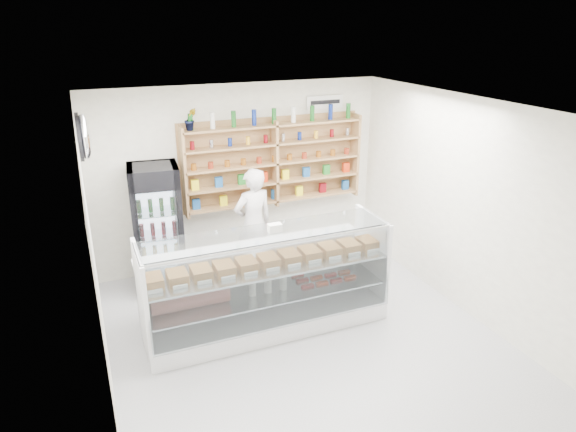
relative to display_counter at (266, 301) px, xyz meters
name	(u,v)px	position (x,y,z in m)	size (l,w,h in m)	color
room	(308,235)	(0.33, -0.49, 1.04)	(5.00, 5.00, 5.00)	#B7B8BD
display_counter	(266,301)	(0.00, 0.00, 0.00)	(3.02, 0.90, 1.31)	white
shop_worker	(253,224)	(0.31, 1.38, 0.48)	(0.62, 0.40, 1.69)	silver
drinks_cooler	(158,229)	(-1.04, 1.51, 0.56)	(0.72, 0.70, 1.84)	black
wall_shelving	(275,163)	(0.83, 1.85, 1.23)	(2.84, 0.28, 1.33)	#A37D4D
potted_plant	(190,119)	(-0.42, 1.85, 1.99)	(0.17, 0.14, 0.31)	#1E6626
security_mirror	(84,137)	(-1.84, 0.71, 2.09)	(0.15, 0.50, 0.50)	silver
wall_sign	(325,102)	(1.73, 1.98, 2.09)	(0.62, 0.03, 0.20)	white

